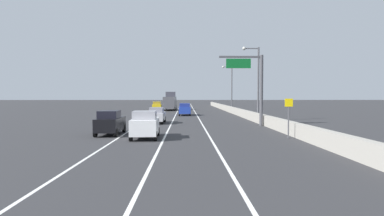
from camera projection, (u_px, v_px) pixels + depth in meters
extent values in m
plane|color=#2D2D30|center=(187.00, 110.00, 67.86)|extent=(320.00, 320.00, 0.00)
cube|color=silver|center=(158.00, 113.00, 58.76)|extent=(0.16, 130.00, 0.00)
cube|color=silver|center=(177.00, 113.00, 58.83)|extent=(0.16, 130.00, 0.00)
cube|color=silver|center=(195.00, 113.00, 58.90)|extent=(0.16, 130.00, 0.00)
cube|color=#9E998E|center=(247.00, 115.00, 44.04)|extent=(0.60, 120.00, 1.10)
cylinder|color=#47474C|center=(261.00, 91.00, 33.42)|extent=(0.36, 0.36, 7.50)
cube|color=#47474C|center=(240.00, 57.00, 33.23)|extent=(4.50, 0.20, 0.20)
cube|color=#0C5923|center=(238.00, 63.00, 33.13)|extent=(2.60, 0.10, 1.00)
cylinder|color=#4C4C51|center=(288.00, 122.00, 23.73)|extent=(0.10, 0.10, 2.40)
cube|color=yellow|center=(289.00, 103.00, 23.63)|extent=(0.60, 0.04, 0.60)
cylinder|color=#4C4C51|center=(258.00, 84.00, 39.31)|extent=(0.24, 0.24, 9.21)
cube|color=#4C4C51|center=(251.00, 48.00, 39.11)|extent=(1.80, 0.12, 0.12)
sphere|color=beige|center=(244.00, 48.00, 39.09)|extent=(0.44, 0.44, 0.44)
cylinder|color=#4C4C51|center=(232.00, 89.00, 64.78)|extent=(0.24, 0.24, 9.21)
cube|color=#4C4C51|center=(227.00, 67.00, 64.59)|extent=(1.80, 0.12, 0.12)
sphere|color=beige|center=(223.00, 67.00, 64.57)|extent=(0.44, 0.44, 0.44)
cube|color=gold|center=(157.00, 106.00, 68.74)|extent=(1.96, 4.40, 0.99)
cube|color=olive|center=(157.00, 103.00, 68.27)|extent=(1.68, 2.00, 0.60)
cylinder|color=black|center=(154.00, 108.00, 70.44)|extent=(0.24, 0.69, 0.68)
cylinder|color=black|center=(161.00, 108.00, 70.52)|extent=(0.24, 0.69, 0.68)
cylinder|color=black|center=(153.00, 109.00, 66.99)|extent=(0.24, 0.69, 0.68)
cylinder|color=black|center=(161.00, 109.00, 67.08)|extent=(0.24, 0.69, 0.68)
cube|color=black|center=(111.00, 124.00, 26.02)|extent=(1.76, 4.16, 1.06)
cube|color=black|center=(109.00, 114.00, 25.57)|extent=(1.54, 1.87, 0.60)
cylinder|color=black|center=(106.00, 128.00, 27.65)|extent=(0.22, 0.68, 0.68)
cylinder|color=black|center=(124.00, 128.00, 27.68)|extent=(0.22, 0.68, 0.68)
cylinder|color=black|center=(95.00, 133.00, 24.40)|extent=(0.22, 0.68, 0.68)
cylinder|color=black|center=(116.00, 133.00, 24.43)|extent=(0.22, 0.68, 0.68)
cube|color=#1E389E|center=(185.00, 110.00, 51.47)|extent=(1.92, 4.63, 1.04)
cube|color=navy|center=(185.00, 105.00, 50.98)|extent=(1.66, 2.09, 0.60)
cylinder|color=black|center=(179.00, 113.00, 53.31)|extent=(0.23, 0.68, 0.68)
cylinder|color=black|center=(189.00, 113.00, 53.37)|extent=(0.23, 0.68, 0.68)
cylinder|color=black|center=(179.00, 114.00, 49.61)|extent=(0.23, 0.68, 0.68)
cylinder|color=black|center=(190.00, 114.00, 49.68)|extent=(0.23, 0.68, 0.68)
cube|color=white|center=(145.00, 126.00, 23.84)|extent=(2.01, 4.06, 1.14)
cube|color=#96969E|center=(145.00, 115.00, 23.40)|extent=(1.72, 1.85, 0.60)
cylinder|color=black|center=(136.00, 131.00, 25.37)|extent=(0.24, 0.69, 0.68)
cylinder|color=black|center=(158.00, 131.00, 25.45)|extent=(0.24, 0.69, 0.68)
cylinder|color=black|center=(131.00, 136.00, 22.27)|extent=(0.24, 0.69, 0.68)
cylinder|color=black|center=(155.00, 136.00, 22.36)|extent=(0.24, 0.69, 0.68)
cube|color=#B7B7BC|center=(157.00, 116.00, 36.72)|extent=(1.77, 4.17, 0.91)
cube|color=gray|center=(157.00, 110.00, 36.27)|extent=(1.53, 1.89, 0.60)
cylinder|color=black|center=(152.00, 119.00, 38.35)|extent=(0.23, 0.68, 0.68)
cylinder|color=black|center=(165.00, 119.00, 38.36)|extent=(0.23, 0.68, 0.68)
cylinder|color=black|center=(149.00, 121.00, 35.11)|extent=(0.23, 0.68, 0.68)
cylinder|color=black|center=(162.00, 121.00, 35.12)|extent=(0.23, 0.68, 0.68)
cube|color=#4C4C51|center=(170.00, 102.00, 69.20)|extent=(2.61, 8.78, 2.45)
cube|color=#3A3A45|center=(171.00, 94.00, 71.05)|extent=(2.16, 1.97, 1.10)
cylinder|color=black|center=(166.00, 107.00, 72.91)|extent=(0.24, 1.00, 1.00)
cylinder|color=black|center=(176.00, 107.00, 72.91)|extent=(0.24, 1.00, 1.00)
cylinder|color=black|center=(163.00, 109.00, 65.59)|extent=(0.24, 1.00, 1.00)
cylinder|color=black|center=(174.00, 109.00, 65.58)|extent=(0.24, 1.00, 1.00)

